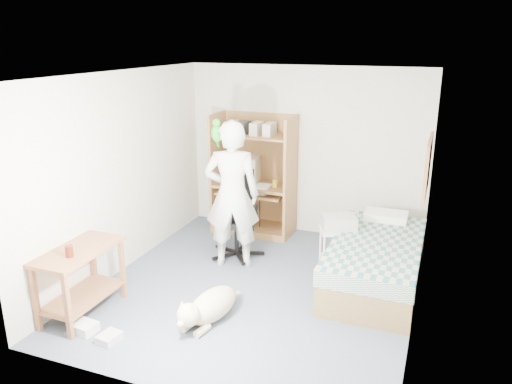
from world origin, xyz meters
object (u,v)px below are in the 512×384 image
dog (209,306)px  bed (376,262)px  person (232,195)px  office_chair (237,226)px  side_desk (80,272)px  printer_cart (338,242)px  computer_hutch (254,179)px

dog → bed: bearing=55.9°
bed → person: bearing=-176.7°
office_chair → dog: 1.74m
side_desk → printer_cart: side_desk is taller
dog → printer_cart: bearing=72.0°
office_chair → person: size_ratio=0.60×
office_chair → bed: bearing=-24.6°
computer_hutch → dog: computer_hutch is taller
computer_hutch → dog: bearing=-79.3°
office_chair → printer_cart: size_ratio=2.08×
computer_hutch → bed: 2.35m
person → dog: person is taller
bed → side_desk: 3.39m
person → printer_cart: size_ratio=3.45×
dog → printer_cart: (0.99, 1.74, 0.19)m
side_desk → person: size_ratio=0.52×
computer_hutch → printer_cart: 1.77m
bed → person: person is taller
person → side_desk: bearing=40.7°
side_desk → office_chair: (0.95, 2.02, -0.08)m
bed → dog: bed is taller
bed → office_chair: 1.92m
computer_hutch → bed: size_ratio=0.89×
side_desk → office_chair: size_ratio=0.87×
person → printer_cart: (1.31, 0.37, -0.60)m
computer_hutch → dog: 2.72m
bed → computer_hutch: bearing=150.7°
person → computer_hutch: bearing=-100.6°
computer_hutch → side_desk: size_ratio=1.80×
person → printer_cart: person is taller
computer_hutch → bed: computer_hutch is taller
bed → office_chair: (-1.90, 0.20, 0.12)m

